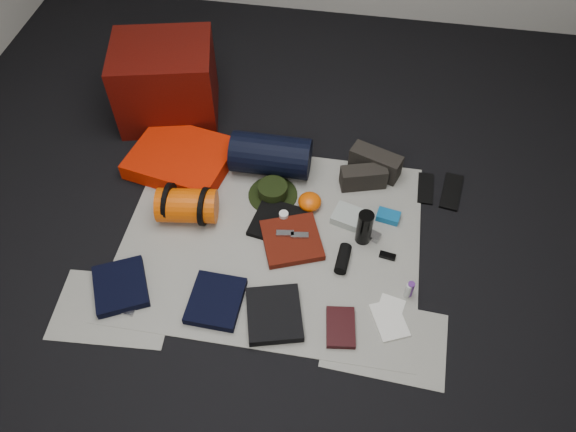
% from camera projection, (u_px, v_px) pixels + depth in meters
% --- Properties ---
extents(floor, '(4.50, 4.50, 0.02)m').
position_uv_depth(floor, '(271.00, 240.00, 3.07)').
color(floor, black).
rests_on(floor, ground).
extents(newspaper_mat, '(1.60, 1.30, 0.01)m').
position_uv_depth(newspaper_mat, '(271.00, 239.00, 3.06)').
color(newspaper_mat, '#B6B5A8').
rests_on(newspaper_mat, floor).
extents(newspaper_sheet_front_left, '(0.61, 0.44, 0.00)m').
position_uv_depth(newspaper_sheet_front_left, '(114.00, 308.00, 2.80)').
color(newspaper_sheet_front_left, '#B6B5A8').
rests_on(newspaper_sheet_front_left, floor).
extents(newspaper_sheet_front_right, '(0.60, 0.43, 0.00)m').
position_uv_depth(newspaper_sheet_front_right, '(385.00, 340.00, 2.69)').
color(newspaper_sheet_front_right, '#B6B5A8').
rests_on(newspaper_sheet_front_right, floor).
extents(red_cabinet, '(0.70, 0.62, 0.50)m').
position_uv_depth(red_cabinet, '(166.00, 82.00, 3.50)').
color(red_cabinet, '#4C0A05').
rests_on(red_cabinet, floor).
extents(sleeping_pad, '(0.65, 0.57, 0.10)m').
position_uv_depth(sleeping_pad, '(182.00, 158.00, 3.36)').
color(sleeping_pad, red).
rests_on(sleeping_pad, newspaper_mat).
extents(stuff_sack, '(0.35, 0.23, 0.19)m').
position_uv_depth(stuff_sack, '(187.00, 206.00, 3.08)').
color(stuff_sack, '#DF4D03').
rests_on(stuff_sack, newspaper_mat).
extents(sack_strap_left, '(0.02, 0.22, 0.22)m').
position_uv_depth(sack_strap_left, '(169.00, 202.00, 3.08)').
color(sack_strap_left, black).
rests_on(sack_strap_left, newspaper_mat).
extents(sack_strap_right, '(0.03, 0.22, 0.22)m').
position_uv_depth(sack_strap_right, '(205.00, 207.00, 3.06)').
color(sack_strap_right, black).
rests_on(sack_strap_right, newspaper_mat).
extents(navy_duffel, '(0.46, 0.24, 0.24)m').
position_uv_depth(navy_duffel, '(271.00, 155.00, 3.28)').
color(navy_duffel, black).
rests_on(navy_duffel, newspaper_mat).
extents(boonie_brim, '(0.30, 0.30, 0.01)m').
position_uv_depth(boonie_brim, '(273.00, 195.00, 3.25)').
color(boonie_brim, black).
rests_on(boonie_brim, newspaper_mat).
extents(boonie_crown, '(0.17, 0.17, 0.08)m').
position_uv_depth(boonie_crown, '(273.00, 190.00, 3.22)').
color(boonie_crown, black).
rests_on(boonie_crown, boonie_brim).
extents(hiking_boot_left, '(0.28, 0.17, 0.13)m').
position_uv_depth(hiking_boot_left, '(363.00, 177.00, 3.25)').
color(hiking_boot_left, black).
rests_on(hiking_boot_left, newspaper_mat).
extents(hiking_boot_right, '(0.32, 0.21, 0.15)m').
position_uv_depth(hiking_boot_right, '(375.00, 163.00, 3.31)').
color(hiking_boot_right, black).
rests_on(hiking_boot_right, newspaper_mat).
extents(flip_flop_left, '(0.09, 0.24, 0.01)m').
position_uv_depth(flip_flop_left, '(425.00, 188.00, 3.28)').
color(flip_flop_left, black).
rests_on(flip_flop_left, floor).
extents(flip_flop_right, '(0.14, 0.29, 0.02)m').
position_uv_depth(flip_flop_right, '(451.00, 192.00, 3.27)').
color(flip_flop_right, black).
rests_on(flip_flop_right, floor).
extents(trousers_navy_a, '(0.36, 0.38, 0.05)m').
position_uv_depth(trousers_navy_a, '(121.00, 286.00, 2.85)').
color(trousers_navy_a, black).
rests_on(trousers_navy_a, newspaper_mat).
extents(trousers_navy_b, '(0.26, 0.30, 0.05)m').
position_uv_depth(trousers_navy_b, '(216.00, 301.00, 2.80)').
color(trousers_navy_b, black).
rests_on(trousers_navy_b, newspaper_mat).
extents(trousers_charcoal, '(0.33, 0.36, 0.05)m').
position_uv_depth(trousers_charcoal, '(274.00, 314.00, 2.75)').
color(trousers_charcoal, black).
rests_on(trousers_charcoal, newspaper_mat).
extents(black_tshirt, '(0.33, 0.32, 0.03)m').
position_uv_depth(black_tshirt, '(279.00, 222.00, 3.11)').
color(black_tshirt, black).
rests_on(black_tshirt, newspaper_mat).
extents(red_shirt, '(0.39, 0.39, 0.04)m').
position_uv_depth(red_shirt, '(292.00, 240.00, 3.03)').
color(red_shirt, '#551309').
rests_on(red_shirt, newspaper_mat).
extents(orange_stuff_sack, '(0.17, 0.17, 0.09)m').
position_uv_depth(orange_stuff_sack, '(310.00, 202.00, 3.16)').
color(orange_stuff_sack, '#DF4D03').
rests_on(orange_stuff_sack, newspaper_mat).
extents(first_aid_pouch, '(0.22, 0.19, 0.05)m').
position_uv_depth(first_aid_pouch, '(350.00, 217.00, 3.12)').
color(first_aid_pouch, '#9BA39C').
rests_on(first_aid_pouch, newspaper_mat).
extents(water_bottle, '(0.09, 0.09, 0.21)m').
position_uv_depth(water_bottle, '(364.00, 228.00, 2.97)').
color(water_bottle, black).
rests_on(water_bottle, newspaper_mat).
extents(speaker, '(0.08, 0.17, 0.06)m').
position_uv_depth(speaker, '(343.00, 259.00, 2.94)').
color(speaker, black).
rests_on(speaker, newspaper_mat).
extents(compact_camera, '(0.10, 0.08, 0.03)m').
position_uv_depth(compact_camera, '(372.00, 235.00, 3.05)').
color(compact_camera, '#A3A2A7').
rests_on(compact_camera, newspaper_mat).
extents(cyan_case, '(0.14, 0.10, 0.04)m').
position_uv_depth(cyan_case, '(388.00, 216.00, 3.13)').
color(cyan_case, '#0F5D97').
rests_on(cyan_case, newspaper_mat).
extents(toiletry_purple, '(0.04, 0.04, 0.10)m').
position_uv_depth(toiletry_purple, '(410.00, 289.00, 2.80)').
color(toiletry_purple, '#59277E').
rests_on(toiletry_purple, newspaper_mat).
extents(toiletry_clear, '(0.03, 0.03, 0.10)m').
position_uv_depth(toiletry_clear, '(408.00, 291.00, 2.80)').
color(toiletry_clear, '#B8BDB8').
rests_on(toiletry_clear, newspaper_mat).
extents(paperback_book, '(0.16, 0.23, 0.03)m').
position_uv_depth(paperback_book, '(341.00, 327.00, 2.72)').
color(paperback_book, black).
rests_on(paperback_book, newspaper_mat).
extents(map_booklet, '(0.21, 0.25, 0.01)m').
position_uv_depth(map_booklet, '(389.00, 320.00, 2.75)').
color(map_booklet, silver).
rests_on(map_booklet, newspaper_mat).
extents(map_printout, '(0.16, 0.18, 0.01)m').
position_uv_depth(map_printout, '(390.00, 310.00, 2.79)').
color(map_printout, silver).
rests_on(map_printout, newspaper_mat).
extents(sunglasses, '(0.09, 0.05, 0.02)m').
position_uv_depth(sunglasses, '(387.00, 256.00, 2.98)').
color(sunglasses, black).
rests_on(sunglasses, newspaper_mat).
extents(key_cluster, '(0.07, 0.07, 0.01)m').
position_uv_depth(key_cluster, '(129.00, 309.00, 2.79)').
color(key_cluster, '#A3A2A7').
rests_on(key_cluster, newspaper_mat).
extents(tape_roll, '(0.05, 0.05, 0.04)m').
position_uv_depth(tape_roll, '(284.00, 215.00, 3.10)').
color(tape_roll, silver).
rests_on(tape_roll, black_tshirt).
extents(energy_bar_a, '(0.10, 0.05, 0.01)m').
position_uv_depth(energy_bar_a, '(285.00, 233.00, 3.02)').
color(energy_bar_a, '#A3A2A7').
rests_on(energy_bar_a, red_shirt).
extents(energy_bar_b, '(0.10, 0.05, 0.01)m').
position_uv_depth(energy_bar_b, '(300.00, 235.00, 3.02)').
color(energy_bar_b, '#A3A2A7').
rests_on(energy_bar_b, red_shirt).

